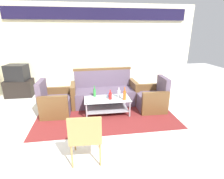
# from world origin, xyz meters

# --- Properties ---
(ground_plane) EXTENTS (14.00, 14.00, 0.00)m
(ground_plane) POSITION_xyz_m (0.00, 0.00, 0.00)
(ground_plane) COLOR white
(wall_back) EXTENTS (6.52, 0.19, 2.80)m
(wall_back) POSITION_xyz_m (0.00, 3.05, 1.48)
(wall_back) COLOR beige
(wall_back) RESTS_ON ground
(rug) EXTENTS (3.29, 2.03, 0.01)m
(rug) POSITION_xyz_m (-0.06, 0.95, 0.01)
(rug) COLOR maroon
(rug) RESTS_ON ground
(couch) EXTENTS (1.82, 0.80, 0.96)m
(couch) POSITION_xyz_m (-0.02, 1.57, 0.32)
(couch) COLOR #5B4C60
(couch) RESTS_ON rug
(armchair_left) EXTENTS (0.72, 0.78, 0.85)m
(armchair_left) POSITION_xyz_m (-1.29, 1.09, 0.29)
(armchair_left) COLOR #5B4C60
(armchair_left) RESTS_ON rug
(armchair_right) EXTENTS (0.71, 0.77, 0.85)m
(armchair_right) POSITION_xyz_m (1.17, 1.01, 0.29)
(armchair_right) COLOR #5B4C60
(armchair_right) RESTS_ON rug
(coffee_table) EXTENTS (1.10, 0.60, 0.40)m
(coffee_table) POSITION_xyz_m (-0.01, 0.92, 0.27)
(coffee_table) COLOR silver
(coffee_table) RESTS_ON rug
(bottle_green) EXTENTS (0.06, 0.06, 0.28)m
(bottle_green) POSITION_xyz_m (-0.31, 1.08, 0.51)
(bottle_green) COLOR #2D8C38
(bottle_green) RESTS_ON coffee_table
(bottle_clear) EXTENTS (0.08, 0.08, 0.25)m
(bottle_clear) POSITION_xyz_m (0.28, 0.95, 0.50)
(bottle_clear) COLOR silver
(bottle_clear) RESTS_ON coffee_table
(bottle_red) EXTENTS (0.08, 0.08, 0.23)m
(bottle_red) POSITION_xyz_m (0.05, 0.84, 0.50)
(bottle_red) COLOR red
(bottle_red) RESTS_ON coffee_table
(bottle_orange) EXTENTS (0.07, 0.07, 0.31)m
(bottle_orange) POSITION_xyz_m (0.38, 0.76, 0.53)
(bottle_orange) COLOR #D85919
(bottle_orange) RESTS_ON coffee_table
(cup) EXTENTS (0.08, 0.08, 0.10)m
(cup) POSITION_xyz_m (0.06, 1.01, 0.46)
(cup) COLOR #2659A5
(cup) RESTS_ON coffee_table
(tv_stand) EXTENTS (0.80, 0.50, 0.52)m
(tv_stand) POSITION_xyz_m (-2.58, 2.55, 0.26)
(tv_stand) COLOR black
(tv_stand) RESTS_ON ground
(television) EXTENTS (0.67, 0.54, 0.48)m
(television) POSITION_xyz_m (-2.58, 2.55, 0.76)
(television) COLOR black
(television) RESTS_ON tv_stand
(wicker_chair) EXTENTS (0.50, 0.50, 0.84)m
(wicker_chair) POSITION_xyz_m (-0.54, -0.71, 0.49)
(wicker_chair) COLOR #AD844C
(wicker_chair) RESTS_ON ground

